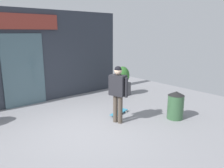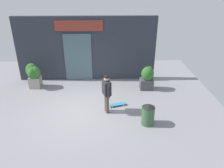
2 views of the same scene
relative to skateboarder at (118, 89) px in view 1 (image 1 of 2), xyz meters
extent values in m
plane|color=gray|center=(-1.03, 0.22, -0.99)|extent=(12.00, 12.00, 0.00)
cube|color=#2D333D|center=(-1.03, 3.37, 0.66)|extent=(7.14, 0.25, 3.31)
cube|color=#47606B|center=(-1.45, 3.23, 0.25)|extent=(1.41, 0.06, 2.48)
cube|color=maroon|center=(-1.32, 3.21, 1.87)|extent=(2.36, 0.05, 0.51)
cylinder|color=#4C4238|center=(-0.02, 0.08, -0.59)|extent=(0.13, 0.13, 0.81)
cylinder|color=#4C4238|center=(0.02, -0.08, -0.59)|extent=(0.13, 0.13, 0.81)
cube|color=#232328|center=(0.00, 0.00, 0.10)|extent=(0.38, 0.49, 0.57)
cylinder|color=#232328|center=(-0.08, 0.25, 0.07)|extent=(0.09, 0.09, 0.54)
cylinder|color=#232328|center=(0.08, -0.25, 0.07)|extent=(0.09, 0.09, 0.54)
sphere|color=beige|center=(0.00, 0.00, 0.50)|extent=(0.21, 0.21, 0.21)
sphere|color=black|center=(0.00, 0.00, 0.54)|extent=(0.20, 0.20, 0.20)
cube|color=teal|center=(0.45, 0.45, -0.92)|extent=(0.78, 0.41, 0.02)
cylinder|color=silver|center=(0.65, 0.63, -0.96)|extent=(0.06, 0.04, 0.05)
cylinder|color=silver|center=(0.71, 0.41, -0.96)|extent=(0.06, 0.04, 0.05)
cylinder|color=silver|center=(0.19, 0.50, -0.96)|extent=(0.06, 0.04, 0.05)
cylinder|color=silver|center=(0.25, 0.28, -0.96)|extent=(0.06, 0.04, 0.05)
cube|color=#47474C|center=(1.95, 2.02, -0.72)|extent=(0.63, 0.49, 0.53)
ellipsoid|color=#2D6628|center=(2.06, 2.07, -0.17)|extent=(0.39, 0.40, 0.69)
ellipsoid|color=#2D6628|center=(1.96, 1.96, -0.16)|extent=(0.59, 0.51, 0.71)
cylinder|color=#335938|center=(1.51, -0.87, -0.63)|extent=(0.47, 0.47, 0.72)
cone|color=black|center=(1.51, -0.87, -0.21)|extent=(0.48, 0.48, 0.12)
camera|label=1|loc=(-3.96, -4.49, 1.54)|focal=35.82mm
camera|label=2|loc=(0.01, -7.56, 3.89)|focal=34.99mm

